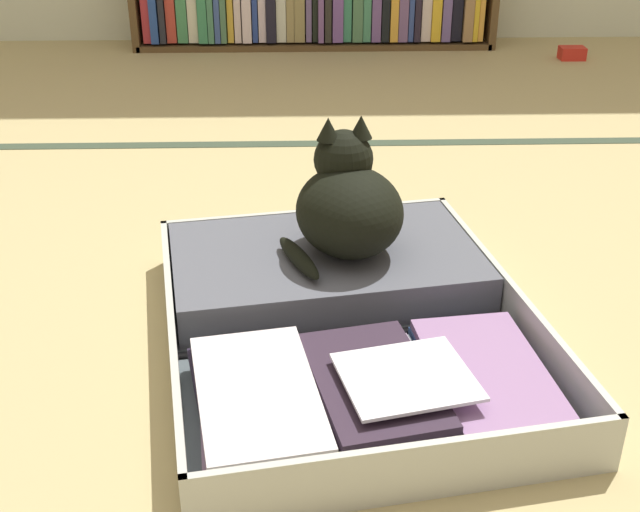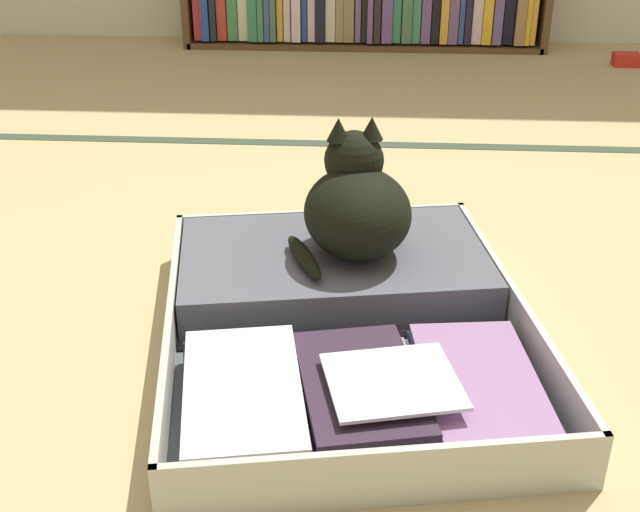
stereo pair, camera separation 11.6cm
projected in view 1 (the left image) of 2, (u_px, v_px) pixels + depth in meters
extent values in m
plane|color=tan|center=(305.00, 334.00, 1.51)|extent=(10.00, 10.00, 0.00)
cube|color=#364533|center=(301.00, 143.00, 2.42)|extent=(4.80, 0.05, 0.00)
cube|color=brown|center=(314.00, 43.00, 3.52)|extent=(1.49, 0.22, 0.02)
cube|color=#C12F37|center=(148.00, 8.00, 3.44)|extent=(0.03, 0.19, 0.26)
cube|color=#284A97|center=(156.00, 10.00, 3.43)|extent=(0.03, 0.19, 0.24)
cube|color=#24252C|center=(164.00, 11.00, 3.44)|extent=(0.02, 0.19, 0.23)
cube|color=#BF3B2E|center=(173.00, 12.00, 3.45)|extent=(0.04, 0.19, 0.22)
cube|color=#428A55|center=(184.00, 10.00, 3.45)|extent=(0.04, 0.19, 0.24)
cube|color=beige|center=(194.00, 8.00, 3.45)|extent=(0.04, 0.19, 0.25)
cube|color=#3A8859|center=(204.00, 11.00, 3.44)|extent=(0.04, 0.19, 0.23)
cube|color=#44825C|center=(212.00, 8.00, 3.43)|extent=(0.02, 0.19, 0.25)
cube|color=#3A5396|center=(218.00, 9.00, 3.44)|extent=(0.02, 0.19, 0.25)
cube|color=#497451|center=(224.00, 8.00, 3.43)|extent=(0.02, 0.19, 0.26)
cube|color=gold|center=(231.00, 9.00, 3.45)|extent=(0.02, 0.19, 0.24)
cube|color=beige|center=(238.00, 7.00, 3.44)|extent=(0.03, 0.19, 0.26)
cube|color=silver|center=(247.00, 15.00, 3.45)|extent=(0.04, 0.19, 0.20)
cube|color=#2A4294|center=(255.00, 7.00, 3.45)|extent=(0.02, 0.19, 0.26)
cube|color=silver|center=(263.00, 12.00, 3.46)|extent=(0.03, 0.19, 0.22)
cube|color=black|center=(271.00, 11.00, 3.45)|extent=(0.04, 0.19, 0.23)
cube|color=silver|center=(281.00, 12.00, 3.47)|extent=(0.04, 0.19, 0.21)
cube|color=#988652|center=(290.00, 12.00, 3.46)|extent=(0.03, 0.19, 0.21)
cube|color=#91824E|center=(299.00, 14.00, 3.47)|extent=(0.04, 0.19, 0.20)
cube|color=slate|center=(308.00, 11.00, 3.47)|extent=(0.02, 0.19, 0.22)
cube|color=black|center=(315.00, 7.00, 3.46)|extent=(0.02, 0.19, 0.25)
cube|color=#734F88|center=(320.00, 12.00, 3.45)|extent=(0.02, 0.19, 0.22)
cube|color=#2A2822|center=(327.00, 14.00, 3.46)|extent=(0.03, 0.19, 0.20)
cube|color=#714E94|center=(337.00, 9.00, 3.45)|extent=(0.04, 0.19, 0.24)
cube|color=#3B8B65|center=(346.00, 7.00, 3.46)|extent=(0.03, 0.19, 0.25)
cube|color=#497751|center=(357.00, 8.00, 3.46)|extent=(0.04, 0.19, 0.25)
cube|color=#428863|center=(366.00, 9.00, 3.46)|extent=(0.03, 0.19, 0.23)
cube|color=#6D4F8B|center=(375.00, 13.00, 3.47)|extent=(0.04, 0.19, 0.20)
cube|color=black|center=(384.00, 6.00, 3.46)|extent=(0.03, 0.19, 0.26)
cube|color=gold|center=(393.00, 7.00, 3.46)|extent=(0.03, 0.19, 0.26)
cube|color=slate|center=(402.00, 7.00, 3.46)|extent=(0.04, 0.19, 0.26)
cube|color=#354E98|center=(409.00, 12.00, 3.47)|extent=(0.02, 0.19, 0.21)
cube|color=#261F2D|center=(416.00, 7.00, 3.46)|extent=(0.02, 0.19, 0.25)
cube|color=silver|center=(424.00, 13.00, 3.48)|extent=(0.04, 0.19, 0.20)
cube|color=yellow|center=(434.00, 10.00, 3.47)|extent=(0.04, 0.19, 0.22)
cube|color=slate|center=(444.00, 9.00, 3.46)|extent=(0.04, 0.19, 0.24)
cube|color=black|center=(454.00, 10.00, 3.48)|extent=(0.04, 0.19, 0.22)
cube|color=#9E784C|center=(465.00, 13.00, 3.47)|extent=(0.04, 0.19, 0.20)
cube|color=gold|center=(473.00, 7.00, 3.46)|extent=(0.02, 0.19, 0.26)
cube|color=gold|center=(478.00, 8.00, 3.47)|extent=(0.02, 0.19, 0.24)
cube|color=#B9BCB0|center=(375.00, 411.00, 1.30)|extent=(0.68, 0.49, 0.01)
cube|color=#B9BCB0|center=(412.00, 473.00, 1.12)|extent=(0.62, 0.12, 0.10)
cube|color=#B9BCB0|center=(179.00, 414.00, 1.23)|extent=(0.08, 0.39, 0.10)
cube|color=#B9BCB0|center=(557.00, 367.00, 1.34)|extent=(0.08, 0.39, 0.10)
cube|color=#485255|center=(375.00, 406.00, 1.30)|extent=(0.65, 0.47, 0.01)
cube|color=#B9BCB0|center=(325.00, 290.00, 1.64)|extent=(0.68, 0.49, 0.01)
cube|color=#B9BCB0|center=(307.00, 230.00, 1.79)|extent=(0.62, 0.12, 0.10)
cube|color=#B9BCB0|center=(169.00, 287.00, 1.57)|extent=(0.08, 0.39, 0.10)
cube|color=#B9BCB0|center=(471.00, 257.00, 1.68)|extent=(0.08, 0.39, 0.10)
cube|color=#485255|center=(325.00, 286.00, 1.64)|extent=(0.65, 0.47, 0.01)
cylinder|color=black|center=(347.00, 338.00, 1.47)|extent=(0.60, 0.12, 0.02)
cube|color=gray|center=(259.00, 415.00, 1.25)|extent=(0.21, 0.30, 0.02)
cube|color=black|center=(257.00, 402.00, 1.25)|extent=(0.24, 0.35, 0.02)
cube|color=silver|center=(257.00, 394.00, 1.24)|extent=(0.23, 0.34, 0.02)
cube|color=#281B27|center=(379.00, 399.00, 1.29)|extent=(0.22, 0.32, 0.02)
cube|color=gray|center=(379.00, 391.00, 1.28)|extent=(0.23, 0.31, 0.02)
cube|color=#302231|center=(373.00, 382.00, 1.27)|extent=(0.24, 0.32, 0.02)
cube|color=#966E97|center=(494.00, 386.00, 1.33)|extent=(0.22, 0.32, 0.02)
cube|color=navy|center=(488.00, 376.00, 1.33)|extent=(0.22, 0.34, 0.01)
cube|color=#916B98|center=(489.00, 373.00, 1.31)|extent=(0.22, 0.34, 0.02)
cube|color=white|center=(407.00, 377.00, 1.25)|extent=(0.23, 0.21, 0.01)
cube|color=#53565F|center=(325.00, 269.00, 1.62)|extent=(0.65, 0.46, 0.09)
torus|color=white|center=(370.00, 253.00, 1.60)|extent=(0.08, 0.08, 0.01)
cylinder|color=black|center=(229.00, 240.00, 1.75)|extent=(0.02, 0.02, 0.09)
cylinder|color=black|center=(385.00, 226.00, 1.81)|extent=(0.02, 0.02, 0.09)
cube|color=white|center=(479.00, 445.00, 1.13)|extent=(0.04, 0.01, 0.02)
cube|color=yellow|center=(328.00, 490.00, 1.11)|extent=(0.03, 0.01, 0.03)
cube|color=yellow|center=(521.00, 460.00, 1.16)|extent=(0.03, 0.01, 0.02)
ellipsoid|color=black|center=(349.00, 212.00, 1.56)|extent=(0.24, 0.27, 0.17)
ellipsoid|color=black|center=(341.00, 216.00, 1.63)|extent=(0.16, 0.11, 0.09)
sphere|color=black|center=(343.00, 159.00, 1.56)|extent=(0.11, 0.11, 0.11)
cone|color=black|center=(361.00, 127.00, 1.53)|extent=(0.04, 0.04, 0.04)
cone|color=black|center=(328.00, 129.00, 1.52)|extent=(0.04, 0.04, 0.04)
sphere|color=#D1D339|center=(348.00, 147.00, 1.61)|extent=(0.02, 0.02, 0.02)
sphere|color=#D1D339|center=(328.00, 148.00, 1.60)|extent=(0.02, 0.02, 0.02)
ellipsoid|color=black|center=(299.00, 258.00, 1.53)|extent=(0.10, 0.18, 0.03)
cube|color=red|center=(572.00, 53.00, 3.31)|extent=(0.10, 0.07, 0.05)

